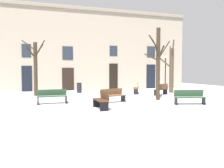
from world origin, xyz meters
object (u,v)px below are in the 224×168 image
Objects in this scene: tree_right_of_center at (35,67)px; bench_near_lamp at (189,97)px; tree_foreground at (171,69)px; bench_facing_shops at (136,88)px; bench_back_to_back_left at (101,100)px; bench_back_to_back_right at (113,95)px; litter_bin at (79,88)px; streetlamp at (165,68)px; bench_by_litter_bin at (52,96)px; bench_far_corner at (162,89)px; tree_near_facade at (158,62)px.

tree_right_of_center reaches higher than bench_near_lamp.
bench_facing_shops is at bearing 177.18° from tree_foreground.
bench_facing_shops reaches higher than bench_back_to_back_left.
bench_near_lamp is 1.17× the size of bench_back_to_back_left.
bench_facing_shops reaches higher than bench_near_lamp.
bench_back_to_back_left is 2.48m from bench_back_to_back_right.
litter_bin is at bearing 132.41° from bench_near_lamp.
streetlamp is 10.31m from bench_near_lamp.
bench_by_litter_bin is at bearing 151.55° from bench_back_to_back_right.
bench_back_to_back_left reaches higher than bench_by_litter_bin.
bench_back_to_back_left reaches higher than litter_bin.
tree_foreground reaches higher than tree_right_of_center.
litter_bin is (3.69, 1.31, -1.83)m from tree_right_of_center.
bench_by_litter_bin is (-10.69, -4.04, -1.71)m from tree_foreground.
bench_near_lamp is at bearing -43.35° from tree_right_of_center.
streetlamp is at bearing 70.00° from tree_foreground.
tree_foreground reaches higher than litter_bin.
streetlamp reaches higher than bench_near_lamp.
tree_foreground is 2.54× the size of bench_near_lamp.
streetlamp is at bearing 0.17° from litter_bin.
tree_foreground reaches higher than bench_back_to_back_right.
streetlamp reaches higher than bench_facing_shops.
bench_far_corner is 5.38m from bench_near_lamp.
bench_back_to_back_right is (4.51, -5.75, -1.85)m from tree_right_of_center.
bench_far_corner is at bearing -34.16° from litter_bin.
bench_back_to_back_right is at bearing -138.35° from streetlamp.
streetlamp is 5.12m from bench_facing_shops.
streetlamp reaches higher than bench_far_corner.
litter_bin is at bearing 162.84° from tree_foreground.
streetlamp reaches higher than litter_bin.
bench_back_to_back_left reaches higher than bench_back_to_back_right.
litter_bin reaches higher than bench_by_litter_bin.
bench_back_to_back_right is at bearing 165.71° from bench_near_lamp.
litter_bin is (-4.12, 6.73, -2.10)m from tree_near_facade.
tree_near_facade reaches higher than tree_right_of_center.
bench_back_to_back_left is (-8.41, -6.72, -1.70)m from tree_foreground.
litter_bin reaches higher than bench_back_to_back_right.
bench_near_lamp is 1.05× the size of bench_back_to_back_right.
bench_far_corner reaches higher than bench_back_to_back_right.
tree_near_facade reaches higher than tree_foreground.
bench_far_corner is at bearing 92.16° from bench_near_lamp.
tree_foreground is 2.98× the size of bench_back_to_back_left.
bench_far_corner is at bearing 127.79° from bench_back_to_back_left.
tree_near_facade reaches higher than streetlamp.
bench_near_lamp is (-4.03, -9.32, -1.82)m from streetlamp.
bench_by_litter_bin is 1.02× the size of bench_back_to_back_right.
bench_back_to_back_right is at bearing 147.17° from bench_back_to_back_left.
tree_right_of_center is 0.89× the size of tree_near_facade.
streetlamp is 2.03× the size of bench_near_lamp.
tree_foreground reaches higher than bench_back_to_back_left.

